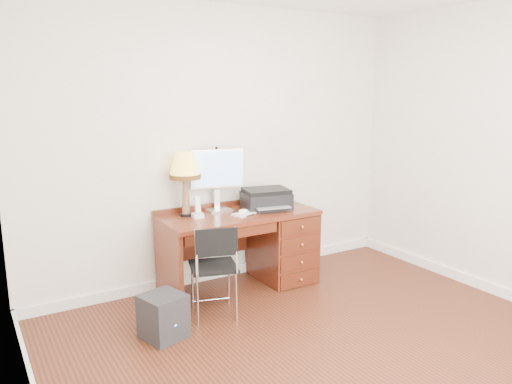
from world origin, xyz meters
TOP-DOWN VIEW (x-y plane):
  - ground at (0.00, 0.00)m, footprint 4.00×4.00m
  - room_shell at (0.00, 0.63)m, footprint 4.00×4.00m
  - desk at (0.32, 1.40)m, footprint 1.50×0.67m
  - monitor at (-0.12, 1.62)m, footprint 0.52×0.21m
  - keyboard at (0.12, 1.36)m, footprint 0.46×0.26m
  - mouse_pad at (0.02, 1.36)m, footprint 0.22×0.22m
  - printer at (0.32, 1.43)m, footprint 0.50×0.43m
  - leg_lamp at (-0.47, 1.56)m, footprint 0.29×0.29m
  - phone at (-0.41, 1.44)m, footprint 0.10×0.10m
  - pen_cup at (0.18, 1.54)m, footprint 0.09×0.09m
  - chair at (-0.48, 0.94)m, footprint 0.48×0.48m
  - equipment_box at (-1.00, 0.83)m, footprint 0.37×0.37m

SIDE VIEW (x-z plane):
  - ground at x=0.00m, z-range 0.00..0.00m
  - room_shell at x=0.00m, z-range -1.95..2.05m
  - equipment_box at x=-1.00m, z-range 0.00..0.35m
  - desk at x=0.32m, z-range 0.04..0.79m
  - chair at x=-0.48m, z-range 0.09..0.90m
  - keyboard at x=0.12m, z-range 0.75..0.77m
  - mouse_pad at x=0.02m, z-range 0.74..0.78m
  - pen_cup at x=0.18m, z-range 0.75..0.86m
  - phone at x=-0.41m, z-range 0.71..0.91m
  - printer at x=0.32m, z-range 0.75..0.95m
  - monitor at x=-0.12m, z-range 0.83..1.42m
  - leg_lamp at x=-0.47m, z-range 0.89..1.48m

